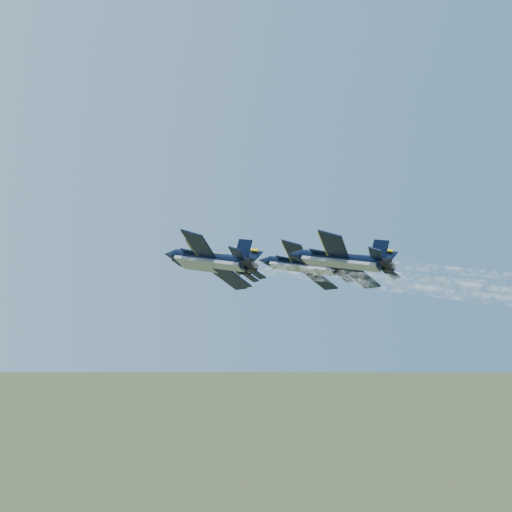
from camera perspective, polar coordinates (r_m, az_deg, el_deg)
jet_lead at (r=119.54m, az=-3.40°, el=-0.67°), size 11.44×17.54×7.22m
jet_left at (r=103.12m, az=-3.47°, el=-0.26°), size 11.44×17.54×7.22m
jet_right at (r=119.92m, az=3.33°, el=-0.67°), size 11.44×17.54×7.22m
jet_slot at (r=104.35m, az=6.10°, el=-0.28°), size 11.44×17.54×7.22m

